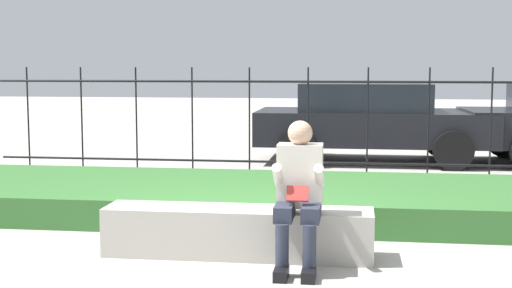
{
  "coord_description": "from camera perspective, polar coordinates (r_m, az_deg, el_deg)",
  "views": [
    {
      "loc": [
        1.04,
        -6.14,
        1.7
      ],
      "look_at": [
        -0.25,
        3.27,
        0.64
      ],
      "focal_mm": 50.0,
      "sensor_mm": 36.0,
      "label": 1
    }
  ],
  "objects": [
    {
      "name": "person_seated_reader",
      "position": [
        5.97,
        3.46,
        -3.6
      ],
      "size": [
        0.42,
        0.73,
        1.23
      ],
      "color": "black",
      "rests_on": "ground_plane"
    },
    {
      "name": "car_parked_center",
      "position": [
        12.63,
        9.19,
        1.93
      ],
      "size": [
        4.05,
        1.98,
        1.38
      ],
      "rotation": [
        0.0,
        0.0,
        -0.0
      ],
      "color": "black",
      "rests_on": "ground_plane"
    },
    {
      "name": "ground_plane",
      "position": [
        6.45,
        -1.77,
        -8.91
      ],
      "size": [
        60.0,
        60.0,
        0.0
      ],
      "primitive_type": "plane",
      "color": "#A8A399"
    },
    {
      "name": "stone_bench",
      "position": [
        6.4,
        -1.46,
        -7.27
      ],
      "size": [
        2.39,
        0.48,
        0.43
      ],
      "color": "#ADA89E",
      "rests_on": "ground_plane"
    },
    {
      "name": "grass_berm",
      "position": [
        8.22,
        0.4,
        -4.4
      ],
      "size": [
        10.25,
        2.35,
        0.33
      ],
      "color": "#33662D",
      "rests_on": "ground_plane"
    },
    {
      "name": "iron_fence",
      "position": [
        10.01,
        1.81,
        1.64
      ],
      "size": [
        8.25,
        0.03,
        1.66
      ],
      "color": "black",
      "rests_on": "ground_plane"
    }
  ]
}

